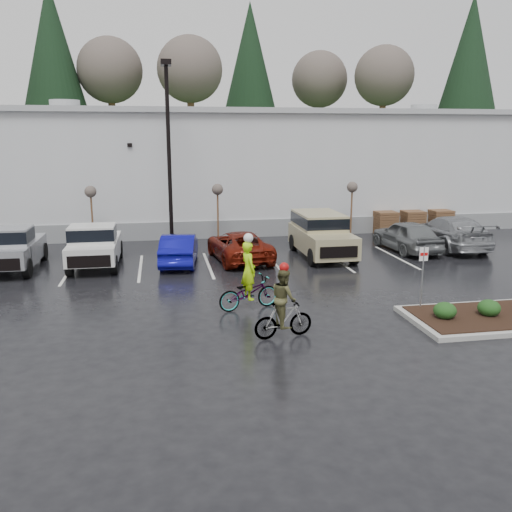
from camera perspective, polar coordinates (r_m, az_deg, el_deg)
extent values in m
plane|color=black|center=(17.29, 5.79, -6.75)|extent=(120.00, 120.00, 0.00)
cube|color=#B6B8BB|center=(38.01, -3.30, 9.25)|extent=(60.00, 15.00, 7.00)
cube|color=slate|center=(30.91, -1.53, 2.90)|extent=(60.00, 0.12, 1.00)
cube|color=#999B9E|center=(37.97, -3.37, 14.61)|extent=(60.50, 15.50, 0.30)
cube|color=#1B3717|center=(60.90, -5.96, 9.99)|extent=(80.00, 25.00, 6.00)
cylinder|color=black|center=(27.70, -9.13, 9.94)|extent=(0.20, 0.20, 9.00)
cube|color=black|center=(27.88, -9.47, 19.43)|extent=(0.50, 1.00, 0.25)
cylinder|color=#523220|center=(29.19, -16.84, 3.57)|extent=(0.10, 0.10, 2.80)
sphere|color=#4C443C|center=(29.01, -17.03, 6.50)|extent=(0.60, 0.60, 0.60)
cylinder|color=#523220|center=(29.15, -4.03, 4.07)|extent=(0.10, 0.10, 2.80)
sphere|color=#4C443C|center=(28.97, -4.08, 7.01)|extent=(0.60, 0.60, 0.60)
cylinder|color=#523220|center=(30.86, 9.99, 4.39)|extent=(0.10, 0.10, 2.80)
sphere|color=#4C443C|center=(30.68, 10.10, 7.16)|extent=(0.60, 0.60, 0.60)
cube|color=#523220|center=(32.81, 13.46, 3.43)|extent=(1.20, 1.20, 1.35)
cube|color=#523220|center=(33.52, 16.13, 3.47)|extent=(1.20, 1.20, 1.35)
cube|color=#523220|center=(34.35, 18.83, 3.50)|extent=(1.20, 1.20, 1.35)
ellipsoid|color=#173813|center=(17.80, 19.27, -5.45)|extent=(0.70, 0.70, 0.52)
ellipsoid|color=#173813|center=(18.57, 23.32, -5.04)|extent=(0.70, 0.70, 0.52)
cylinder|color=gray|center=(18.53, 17.08, -2.38)|extent=(0.05, 0.05, 2.20)
cube|color=white|center=(18.33, 17.25, 0.19)|extent=(0.30, 0.02, 0.45)
cube|color=red|center=(18.32, 17.27, 0.18)|extent=(0.26, 0.02, 0.10)
imported|color=#0B0C82|center=(24.64, -8.08, 0.75)|extent=(1.97, 4.40, 1.40)
imported|color=#651409|center=(25.18, -1.79, 1.09)|extent=(2.82, 5.16, 1.37)
imported|color=slate|center=(28.23, 15.58, 2.09)|extent=(2.18, 4.73, 1.57)
imported|color=#94979B|center=(29.67, 19.76, 2.39)|extent=(2.58, 5.82, 1.66)
imported|color=#3F3F44|center=(18.15, -0.79, -3.89)|extent=(2.25, 1.28, 1.12)
imported|color=#A5E40C|center=(17.94, -0.79, -1.54)|extent=(0.64, 0.81, 1.96)
sphere|color=silver|center=(17.71, -0.81, 1.90)|extent=(0.32, 0.32, 0.32)
imported|color=#3F3F44|center=(15.66, 2.91, -6.71)|extent=(1.77, 0.80, 1.07)
imported|color=#454425|center=(15.46, 2.93, -4.41)|extent=(0.59, 0.89, 1.69)
sphere|color=#990C0C|center=(15.22, 2.97, -1.19)|extent=(0.28, 0.28, 0.28)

